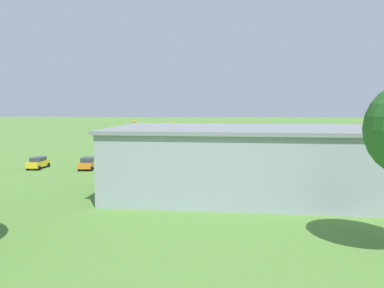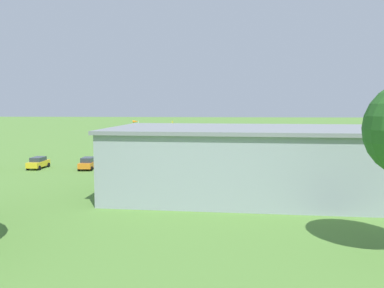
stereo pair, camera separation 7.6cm
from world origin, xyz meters
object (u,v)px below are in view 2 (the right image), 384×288
at_px(car_blue, 129,165).
at_px(windsock, 136,123).
at_px(car_green, 335,168).
at_px(person_beside_truck, 183,165).
at_px(hangar, 246,161).
at_px(car_orange, 88,163).
at_px(biplane, 170,134).
at_px(car_yellow, 38,163).
at_px(person_at_fence_line, 267,162).

relative_size(car_blue, windsock, 0.79).
bearing_deg(car_green, person_beside_truck, -5.86).
xyz_separation_m(hangar, car_orange, (21.15, -14.41, -2.56)).
height_order(biplane, car_blue, biplane).
xyz_separation_m(biplane, car_blue, (3.31, 20.09, -2.73)).
relative_size(car_yellow, person_beside_truck, 2.58).
xyz_separation_m(car_green, person_at_fence_line, (8.19, -4.86, 0.04)).
relative_size(car_orange, person_at_fence_line, 2.28).
bearing_deg(car_blue, windsock, -79.63).
bearing_deg(car_green, car_orange, -3.33).
bearing_deg(biplane, car_orange, 64.63).
distance_m(hangar, car_green, 17.71).
bearing_deg(person_beside_truck, car_orange, 0.49).
relative_size(biplane, car_orange, 2.16).
bearing_deg(person_at_fence_line, hangar, 76.65).
bearing_deg(windsock, person_beside_truck, 110.36).
bearing_deg(car_green, car_yellow, -2.98).
bearing_deg(car_green, car_blue, -2.91).
distance_m(car_yellow, windsock, 40.56).
distance_m(car_blue, person_at_fence_line, 19.61).
xyz_separation_m(car_blue, car_orange, (5.96, -0.55, 0.06)).
xyz_separation_m(car_blue, windsock, (7.44, -40.68, 3.85)).
distance_m(hangar, person_at_fence_line, 17.99).
distance_m(car_yellow, person_at_fence_line, 32.68).
bearing_deg(biplane, car_blue, 80.65).
distance_m(car_green, car_orange, 33.51).
relative_size(biplane, windsock, 1.63).
height_order(person_at_fence_line, windsock, windsock).
height_order(car_blue, car_orange, car_orange).
bearing_deg(person_at_fence_line, car_blue, 10.16).
distance_m(hangar, windsock, 59.07).
distance_m(car_orange, car_yellow, 7.30).
bearing_deg(car_green, hangar, 45.38).
xyz_separation_m(car_orange, windsock, (1.48, -40.13, 3.79)).
bearing_deg(person_at_fence_line, car_orange, 6.57).
relative_size(biplane, person_beside_truck, 5.37).
bearing_deg(person_beside_truck, car_yellow, -0.17).
xyz_separation_m(person_beside_truck, windsock, (14.85, -40.02, 3.86)).
relative_size(car_green, person_beside_truck, 2.77).
xyz_separation_m(car_green, car_blue, (27.49, -1.40, -0.02)).
height_order(car_yellow, windsock, windsock).
xyz_separation_m(biplane, car_orange, (9.27, 19.54, -2.67)).
bearing_deg(hangar, person_beside_truck, -61.82).
relative_size(biplane, car_green, 1.94).
relative_size(hangar, car_orange, 7.02).
xyz_separation_m(car_blue, car_yellow, (13.26, -0.72, 0.04)).
bearing_deg(windsock, car_orange, 92.11).
relative_size(person_beside_truck, windsock, 0.30).
bearing_deg(car_yellow, biplane, -130.54).
relative_size(car_green, car_yellow, 1.07).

